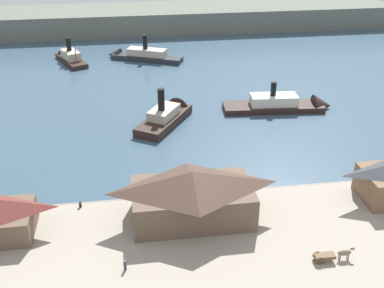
{
  "coord_description": "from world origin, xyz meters",
  "views": [
    {
      "loc": [
        -11.13,
        -69.85,
        46.38
      ],
      "look_at": [
        0.65,
        12.59,
        2.0
      ],
      "focal_mm": 44.53,
      "sensor_mm": 36.0,
      "label": 1
    }
  ],
  "objects_px": {
    "ferry_shed_west_terminal": "(192,195)",
    "ferry_moored_east": "(139,55)",
    "ferry_mid_harbor": "(69,57)",
    "ferry_departing_north": "(168,115)",
    "horse_cart": "(333,255)",
    "ferry_moored_west": "(287,105)",
    "pedestrian_at_waters_edge": "(125,265)",
    "mooring_post_east": "(80,205)"
  },
  "relations": [
    {
      "from": "ferry_shed_west_terminal",
      "to": "ferry_mid_harbor",
      "type": "relative_size",
      "value": 1.09
    },
    {
      "from": "ferry_departing_north",
      "to": "pedestrian_at_waters_edge",
      "type": "bearing_deg",
      "value": -102.27
    },
    {
      "from": "horse_cart",
      "to": "pedestrian_at_waters_edge",
      "type": "relative_size",
      "value": 3.53
    },
    {
      "from": "horse_cart",
      "to": "mooring_post_east",
      "type": "relative_size",
      "value": 6.37
    },
    {
      "from": "mooring_post_east",
      "to": "ferry_moored_east",
      "type": "bearing_deg",
      "value": 80.61
    },
    {
      "from": "mooring_post_east",
      "to": "ferry_departing_north",
      "type": "bearing_deg",
      "value": 62.16
    },
    {
      "from": "horse_cart",
      "to": "ferry_moored_west",
      "type": "relative_size",
      "value": 0.22
    },
    {
      "from": "horse_cart",
      "to": "mooring_post_east",
      "type": "xyz_separation_m",
      "value": [
        -35.29,
        17.71,
        -0.48
      ]
    },
    {
      "from": "horse_cart",
      "to": "mooring_post_east",
      "type": "bearing_deg",
      "value": 153.35
    },
    {
      "from": "ferry_shed_west_terminal",
      "to": "pedestrian_at_waters_edge",
      "type": "relative_size",
      "value": 11.53
    },
    {
      "from": "ferry_moored_west",
      "to": "ferry_departing_north",
      "type": "bearing_deg",
      "value": -175.45
    },
    {
      "from": "pedestrian_at_waters_edge",
      "to": "ferry_departing_north",
      "type": "bearing_deg",
      "value": 77.73
    },
    {
      "from": "mooring_post_east",
      "to": "ferry_mid_harbor",
      "type": "height_order",
      "value": "ferry_mid_harbor"
    },
    {
      "from": "ferry_departing_north",
      "to": "ferry_moored_east",
      "type": "bearing_deg",
      "value": 95.62
    },
    {
      "from": "mooring_post_east",
      "to": "ferry_mid_harbor",
      "type": "xyz_separation_m",
      "value": [
        -8.44,
        80.29,
        -0.26
      ]
    },
    {
      "from": "pedestrian_at_waters_edge",
      "to": "ferry_shed_west_terminal",
      "type": "bearing_deg",
      "value": 43.96
    },
    {
      "from": "ferry_mid_harbor",
      "to": "ferry_moored_west",
      "type": "bearing_deg",
      "value": -39.27
    },
    {
      "from": "ferry_moored_west",
      "to": "ferry_departing_north",
      "type": "distance_m",
      "value": 28.98
    },
    {
      "from": "ferry_moored_east",
      "to": "ferry_mid_harbor",
      "type": "xyz_separation_m",
      "value": [
        -21.47,
        1.49,
        0.01
      ]
    },
    {
      "from": "ferry_shed_west_terminal",
      "to": "mooring_post_east",
      "type": "distance_m",
      "value": 18.71
    },
    {
      "from": "ferry_shed_west_terminal",
      "to": "ferry_moored_west",
      "type": "bearing_deg",
      "value": 54.72
    },
    {
      "from": "mooring_post_east",
      "to": "ferry_moored_west",
      "type": "relative_size",
      "value": 0.03
    },
    {
      "from": "ferry_mid_harbor",
      "to": "pedestrian_at_waters_edge",
      "type": "bearing_deg",
      "value": -80.9
    },
    {
      "from": "horse_cart",
      "to": "ferry_moored_west",
      "type": "xyz_separation_m",
      "value": [
        11.11,
        53.17,
        -0.91
      ]
    },
    {
      "from": "mooring_post_east",
      "to": "horse_cart",
      "type": "bearing_deg",
      "value": -26.65
    },
    {
      "from": "ferry_shed_west_terminal",
      "to": "ferry_moored_east",
      "type": "bearing_deg",
      "value": 93.07
    },
    {
      "from": "ferry_moored_east",
      "to": "ferry_shed_west_terminal",
      "type": "bearing_deg",
      "value": -86.93
    },
    {
      "from": "ferry_mid_harbor",
      "to": "ferry_departing_north",
      "type": "height_order",
      "value": "ferry_departing_north"
    },
    {
      "from": "ferry_moored_east",
      "to": "ferry_departing_north",
      "type": "height_order",
      "value": "ferry_departing_north"
    },
    {
      "from": "pedestrian_at_waters_edge",
      "to": "ferry_moored_west",
      "type": "height_order",
      "value": "ferry_moored_west"
    },
    {
      "from": "horse_cart",
      "to": "ferry_departing_north",
      "type": "distance_m",
      "value": 53.89
    },
    {
      "from": "horse_cart",
      "to": "mooring_post_east",
      "type": "height_order",
      "value": "horse_cart"
    },
    {
      "from": "horse_cart",
      "to": "ferry_moored_east",
      "type": "relative_size",
      "value": 0.24
    },
    {
      "from": "pedestrian_at_waters_edge",
      "to": "ferry_moored_west",
      "type": "bearing_deg",
      "value": 52.27
    },
    {
      "from": "ferry_shed_west_terminal",
      "to": "ferry_departing_north",
      "type": "distance_m",
      "value": 38.69
    },
    {
      "from": "pedestrian_at_waters_edge",
      "to": "ferry_departing_north",
      "type": "distance_m",
      "value": 49.87
    },
    {
      "from": "ferry_shed_west_terminal",
      "to": "ferry_mid_harbor",
      "type": "distance_m",
      "value": 89.57
    },
    {
      "from": "ferry_shed_west_terminal",
      "to": "pedestrian_at_waters_edge",
      "type": "height_order",
      "value": "ferry_shed_west_terminal"
    },
    {
      "from": "ferry_shed_west_terminal",
      "to": "ferry_moored_west",
      "type": "xyz_separation_m",
      "value": [
        28.86,
        40.79,
        -4.21
      ]
    },
    {
      "from": "pedestrian_at_waters_edge",
      "to": "mooring_post_east",
      "type": "distance_m",
      "value": 17.04
    },
    {
      "from": "ferry_mid_harbor",
      "to": "ferry_departing_north",
      "type": "distance_m",
      "value": 53.8
    },
    {
      "from": "ferry_moored_west",
      "to": "horse_cart",
      "type": "bearing_deg",
      "value": -101.8
    }
  ]
}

